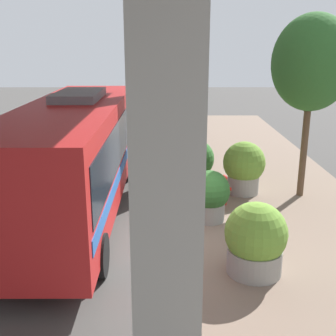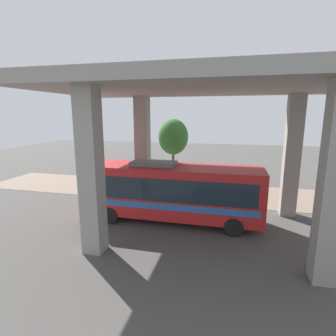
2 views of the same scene
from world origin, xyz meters
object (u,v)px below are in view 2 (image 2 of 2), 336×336
at_px(planter_front, 232,190).
at_px(planter_middle, 191,191).
at_px(fire_hydrant, 176,191).
at_px(bus, 171,190).
at_px(planter_back, 165,182).
at_px(planter_extra, 147,188).
at_px(street_tree_near, 173,137).

height_order(planter_front, planter_middle, planter_front).
xyz_separation_m(fire_hydrant, planter_middle, (0.58, 1.25, 0.27)).
bearing_deg(bus, planter_back, -162.19).
distance_m(planter_back, planter_extra, 1.91).
relative_size(bus, fire_hydrant, 10.31).
distance_m(bus, planter_extra, 4.75).
bearing_deg(fire_hydrant, planter_front, 92.16).
xyz_separation_m(bus, fire_hydrant, (-4.53, -0.63, -1.43)).
height_order(bus, planter_middle, bus).
bearing_deg(planter_front, planter_back, -97.17).
bearing_deg(planter_back, planter_extra, -31.82).
xyz_separation_m(planter_front, planter_back, (-0.66, -5.27, 0.13)).
bearing_deg(fire_hydrant, street_tree_near, -162.76).
height_order(bus, planter_front, bus).
bearing_deg(bus, planter_extra, -143.90).
xyz_separation_m(planter_front, street_tree_near, (-2.59, -5.03, 3.59)).
distance_m(fire_hydrant, planter_extra, 2.26).
relative_size(fire_hydrant, planter_back, 0.55).
bearing_deg(street_tree_near, planter_middle, 32.29).
distance_m(bus, planter_back, 5.71).
bearing_deg(planter_front, planter_middle, -75.85).
height_order(bus, street_tree_near, street_tree_near).
height_order(fire_hydrant, planter_middle, planter_middle).
xyz_separation_m(planter_front, planter_middle, (0.74, -2.93, -0.03)).
height_order(bus, planter_extra, bus).
bearing_deg(planter_middle, planter_back, -120.97).
height_order(bus, fire_hydrant, bus).
xyz_separation_m(bus, planter_middle, (-3.95, 0.62, -1.16)).
bearing_deg(planter_extra, street_tree_near, 160.73).
bearing_deg(planter_extra, fire_hydrant, 110.87).
height_order(planter_middle, planter_back, planter_back).
xyz_separation_m(planter_back, street_tree_near, (-1.92, 0.23, 3.46)).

